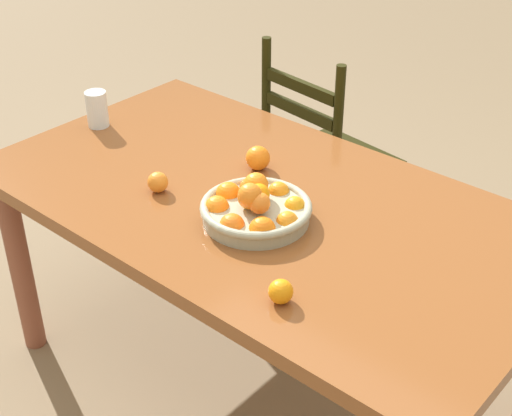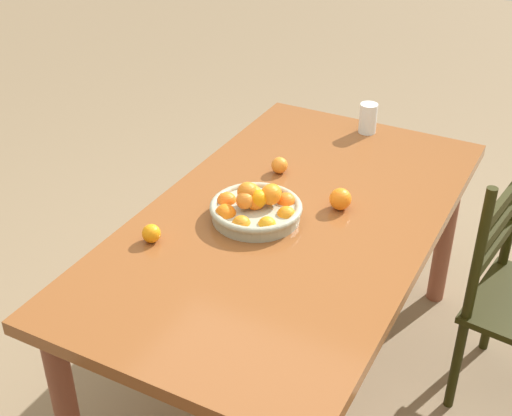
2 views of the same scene
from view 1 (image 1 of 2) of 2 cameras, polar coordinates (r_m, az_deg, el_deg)
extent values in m
plane|color=#846F53|center=(2.63, 0.41, -13.39)|extent=(12.00, 12.00, 0.00)
cube|color=brown|center=(2.17, 0.48, 0.22)|extent=(1.70, 0.94, 0.04)
cylinder|color=brown|center=(2.68, -17.70, -4.23)|extent=(0.08, 0.08, 0.71)
cylinder|color=brown|center=(3.06, -5.79, 2.09)|extent=(0.08, 0.08, 0.71)
cube|color=black|center=(3.06, 5.80, 3.54)|extent=(0.49, 0.49, 0.03)
cylinder|color=black|center=(3.19, 10.41, -0.05)|extent=(0.04, 0.04, 0.41)
cylinder|color=black|center=(3.40, 5.47, 2.49)|extent=(0.04, 0.04, 0.41)
cylinder|color=black|center=(2.94, 5.73, -2.68)|extent=(0.04, 0.04, 0.41)
cylinder|color=black|center=(3.17, 0.72, 0.24)|extent=(0.04, 0.04, 0.41)
cylinder|color=black|center=(2.70, 6.27, 5.81)|extent=(0.04, 0.04, 0.51)
cylinder|color=black|center=(2.94, 0.78, 8.29)|extent=(0.04, 0.04, 0.51)
cube|color=black|center=(2.85, 3.37, 5.70)|extent=(0.34, 0.07, 0.04)
cube|color=black|center=(2.81, 3.43, 7.48)|extent=(0.34, 0.07, 0.04)
cube|color=black|center=(2.77, 3.50, 9.32)|extent=(0.34, 0.07, 0.04)
cylinder|color=#A4A68E|center=(2.05, 0.00, -0.42)|extent=(0.30, 0.30, 0.04)
torus|color=#A4A68E|center=(2.04, 0.00, 0.10)|extent=(0.31, 0.31, 0.02)
sphere|color=orange|center=(1.99, 2.42, -1.12)|extent=(0.06, 0.06, 0.06)
sphere|color=orange|center=(2.05, 3.00, 0.08)|extent=(0.06, 0.06, 0.06)
sphere|color=orange|center=(2.12, 1.74, 1.19)|extent=(0.06, 0.06, 0.06)
sphere|color=orange|center=(2.13, -0.40, 1.49)|extent=(0.07, 0.07, 0.07)
sphere|color=orange|center=(2.11, -2.15, 1.05)|extent=(0.07, 0.07, 0.07)
sphere|color=orange|center=(2.05, -3.03, -0.01)|extent=(0.07, 0.07, 0.07)
sphere|color=orange|center=(1.97, -1.86, -1.40)|extent=(0.07, 0.07, 0.07)
sphere|color=orange|center=(1.95, 0.48, -1.70)|extent=(0.07, 0.07, 0.07)
sphere|color=orange|center=(1.99, -0.47, 0.97)|extent=(0.07, 0.07, 0.07)
sphere|color=orange|center=(2.01, -0.47, 0.84)|extent=(0.07, 0.07, 0.07)
sphere|color=orange|center=(2.02, 0.00, 0.73)|extent=(0.07, 0.07, 0.07)
sphere|color=orange|center=(2.06, 0.00, 1.80)|extent=(0.07, 0.07, 0.07)
sphere|color=orange|center=(1.99, 0.26, 0.38)|extent=(0.06, 0.06, 0.06)
sphere|color=orange|center=(2.02, 0.23, 1.06)|extent=(0.06, 0.06, 0.06)
sphere|color=orange|center=(2.02, -0.05, 0.81)|extent=(0.06, 0.06, 0.06)
sphere|color=orange|center=(2.30, 0.15, 3.86)|extent=(0.08, 0.08, 0.08)
sphere|color=orange|center=(2.20, -7.56, 1.98)|extent=(0.06, 0.06, 0.06)
sphere|color=orange|center=(1.76, 1.92, -6.44)|extent=(0.06, 0.06, 0.06)
cylinder|color=silver|center=(2.62, -12.10, 7.47)|extent=(0.07, 0.07, 0.13)
camera|label=2|loc=(2.31, 62.34, 20.19)|focal=48.92mm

